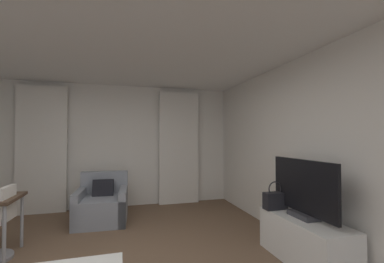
# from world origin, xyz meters

# --- Properties ---
(wall_window) EXTENTS (5.12, 0.06, 2.60)m
(wall_window) POSITION_xyz_m (0.00, 3.03, 1.30)
(wall_window) COLOR silver
(wall_window) RESTS_ON ground
(wall_right) EXTENTS (0.06, 6.12, 2.60)m
(wall_right) POSITION_xyz_m (2.53, 0.00, 1.30)
(wall_right) COLOR silver
(wall_right) RESTS_ON ground
(ceiling) EXTENTS (5.12, 6.12, 0.06)m
(ceiling) POSITION_xyz_m (0.00, 0.00, 2.63)
(ceiling) COLOR white
(ceiling) RESTS_ON wall_left
(curtain_left_panel) EXTENTS (0.90, 0.06, 2.50)m
(curtain_left_panel) POSITION_xyz_m (-1.38, 2.90, 1.25)
(curtain_left_panel) COLOR silver
(curtain_left_panel) RESTS_ON ground
(curtain_right_panel) EXTENTS (0.90, 0.06, 2.50)m
(curtain_right_panel) POSITION_xyz_m (1.38, 2.90, 1.25)
(curtain_right_panel) COLOR silver
(curtain_right_panel) RESTS_ON ground
(armchair) EXTENTS (0.89, 0.92, 0.84)m
(armchair) POSITION_xyz_m (-0.20, 2.08, 0.28)
(armchair) COLOR gray
(armchair) RESTS_ON ground
(tv_console) EXTENTS (0.49, 1.17, 0.53)m
(tv_console) POSITION_xyz_m (2.20, -0.11, 0.26)
(tv_console) COLOR white
(tv_console) RESTS_ON ground
(tv_flatscreen) EXTENTS (0.20, 1.04, 0.69)m
(tv_flatscreen) POSITION_xyz_m (2.20, -0.09, 0.85)
(tv_flatscreen) COLOR #333338
(tv_flatscreen) RESTS_ON tv_console
(handbag_primary) EXTENTS (0.30, 0.14, 0.37)m
(handbag_primary) POSITION_xyz_m (2.09, 0.31, 0.65)
(handbag_primary) COLOR black
(handbag_primary) RESTS_ON tv_console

